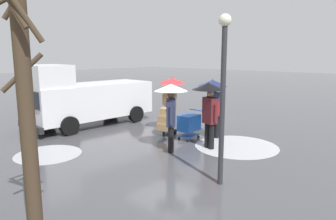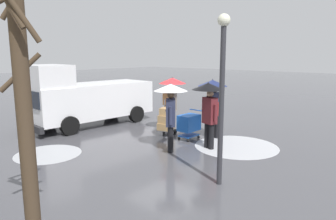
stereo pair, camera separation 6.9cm
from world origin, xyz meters
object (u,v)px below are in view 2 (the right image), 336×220
shopping_cart_vendor (189,124)px  street_lamp (222,83)px  pedestrian_pink_side (213,95)px  cargo_van_parked_right (87,98)px  pedestrian_black_side (171,92)px  bare_tree_near (24,109)px  hand_dolly_boxes (166,121)px  pedestrian_white_side (171,101)px  pedestrian_far_side (209,100)px

shopping_cart_vendor → street_lamp: (-2.94, 2.62, 1.80)m
pedestrian_pink_side → shopping_cart_vendor: bearing=51.9°
cargo_van_parked_right → pedestrian_pink_side: bearing=-160.6°
shopping_cart_vendor → pedestrian_black_side: 1.65m
cargo_van_parked_right → bare_tree_near: size_ratio=1.27×
bare_tree_near → street_lamp: bare_tree_near is taller
pedestrian_pink_side → hand_dolly_boxes: bearing=29.0°
pedestrian_pink_side → pedestrian_white_side: size_ratio=1.00×
cargo_van_parked_right → pedestrian_far_side: 5.77m
pedestrian_pink_side → street_lamp: size_ratio=0.56×
pedestrian_far_side → street_lamp: bearing=129.7°
cargo_van_parked_right → bare_tree_near: bare_tree_near is taller
pedestrian_black_side → pedestrian_far_side: same height
pedestrian_far_side → bare_tree_near: size_ratio=0.50×
hand_dolly_boxes → pedestrian_black_side: 1.20m
pedestrian_pink_side → pedestrian_white_side: (0.12, 2.17, 0.00)m
pedestrian_pink_side → pedestrian_black_side: 1.79m
hand_dolly_boxes → pedestrian_pink_side: pedestrian_pink_side is taller
cargo_van_parked_right → pedestrian_black_side: 3.74m
shopping_cart_vendor → pedestrian_far_side: 1.56m
pedestrian_far_side → bare_tree_near: (-0.82, 6.15, 0.62)m
pedestrian_white_side → bare_tree_near: bearing=106.5°
cargo_van_parked_right → hand_dolly_boxes: 3.82m
bare_tree_near → street_lamp: bearing=-104.4°
pedestrian_white_side → bare_tree_near: (-1.51, 5.09, 0.60)m
shopping_cart_vendor → pedestrian_white_side: pedestrian_white_side is taller
pedestrian_far_side → bare_tree_near: bearing=97.6°
hand_dolly_boxes → pedestrian_far_side: pedestrian_far_side is taller
street_lamp → hand_dolly_boxes: bearing=-32.3°
shopping_cart_vendor → pedestrian_pink_side: bearing=-128.1°
shopping_cart_vendor → pedestrian_pink_side: size_ratio=0.47×
cargo_van_parked_right → pedestrian_pink_side: (-5.15, -1.82, 0.41)m
shopping_cart_vendor → hand_dolly_boxes: bearing=8.4°
shopping_cart_vendor → cargo_van_parked_right: bearing=13.7°
pedestrian_black_side → pedestrian_far_side: bearing=159.7°
shopping_cart_vendor → street_lamp: size_ratio=0.26×
hand_dolly_boxes → street_lamp: (-3.91, 2.48, 1.81)m
cargo_van_parked_right → pedestrian_white_side: bearing=176.0°
cargo_van_parked_right → shopping_cart_vendor: (-4.60, -1.12, -0.61)m
pedestrian_black_side → pedestrian_pink_side: bearing=-172.3°
shopping_cart_vendor → bare_tree_near: size_ratio=0.24×
pedestrian_white_side → hand_dolly_boxes: bearing=-43.8°
shopping_cart_vendor → pedestrian_far_side: pedestrian_far_side is taller
shopping_cart_vendor → pedestrian_pink_side: (-0.54, -0.69, 1.02)m
shopping_cart_vendor → pedestrian_black_side: size_ratio=0.47×
pedestrian_black_side → pedestrian_white_side: bearing=130.7°
bare_tree_near → shopping_cart_vendor: bearing=-73.6°
shopping_cart_vendor → street_lamp: bearing=138.4°
pedestrian_pink_side → bare_tree_near: (-1.39, 7.26, 0.60)m
pedestrian_pink_side → pedestrian_far_side: same height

